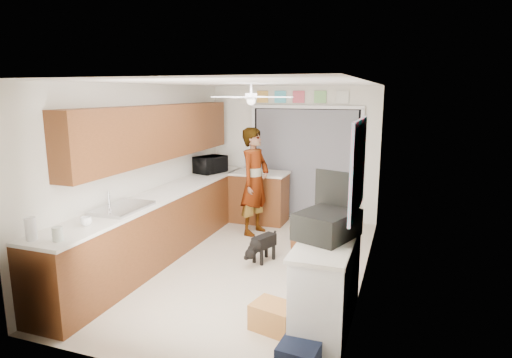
% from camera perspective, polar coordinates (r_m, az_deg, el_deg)
% --- Properties ---
extents(floor, '(5.00, 5.00, 0.00)m').
position_cam_1_polar(floor, '(6.17, -1.26, -11.24)').
color(floor, beige).
rests_on(floor, ground).
extents(ceiling, '(5.00, 5.00, 0.00)m').
position_cam_1_polar(ceiling, '(5.69, -1.37, 12.67)').
color(ceiling, white).
rests_on(ceiling, ground).
extents(wall_back, '(3.20, 0.00, 3.20)m').
position_cam_1_polar(wall_back, '(8.15, 4.92, 3.46)').
color(wall_back, silver).
rests_on(wall_back, ground).
extents(wall_front, '(3.20, 0.00, 3.20)m').
position_cam_1_polar(wall_front, '(3.65, -15.46, -7.03)').
color(wall_front, silver).
rests_on(wall_front, ground).
extents(wall_left, '(0.00, 5.00, 5.00)m').
position_cam_1_polar(wall_left, '(6.53, -14.56, 1.13)').
color(wall_left, silver).
rests_on(wall_left, ground).
extents(wall_right, '(0.00, 5.00, 5.00)m').
position_cam_1_polar(wall_right, '(5.45, 14.61, -0.87)').
color(wall_right, silver).
rests_on(wall_right, ground).
extents(left_base_cabinets, '(0.60, 4.80, 0.90)m').
position_cam_1_polar(left_base_cabinets, '(6.56, -12.02, -5.91)').
color(left_base_cabinets, brown).
rests_on(left_base_cabinets, floor).
extents(left_countertop, '(0.62, 4.80, 0.04)m').
position_cam_1_polar(left_countertop, '(6.43, -12.12, -1.92)').
color(left_countertop, white).
rests_on(left_countertop, left_base_cabinets).
extents(upper_cabinets, '(0.32, 4.00, 0.80)m').
position_cam_1_polar(upper_cabinets, '(6.54, -12.66, 6.10)').
color(upper_cabinets, brown).
rests_on(upper_cabinets, wall_left).
extents(sink_basin, '(0.50, 0.76, 0.06)m').
position_cam_1_polar(sink_basin, '(5.62, -17.44, -3.76)').
color(sink_basin, silver).
rests_on(sink_basin, left_countertop).
extents(faucet, '(0.03, 0.03, 0.22)m').
position_cam_1_polar(faucet, '(5.71, -19.03, -2.63)').
color(faucet, silver).
rests_on(faucet, left_countertop).
extents(peninsula_base, '(1.00, 0.60, 0.90)m').
position_cam_1_polar(peninsula_base, '(7.98, 0.44, -2.53)').
color(peninsula_base, brown).
rests_on(peninsula_base, floor).
extents(peninsula_top, '(1.04, 0.64, 0.04)m').
position_cam_1_polar(peninsula_top, '(7.88, 0.44, 0.78)').
color(peninsula_top, white).
rests_on(peninsula_top, peninsula_base).
extents(back_opening_recess, '(2.00, 0.06, 2.10)m').
position_cam_1_polar(back_opening_recess, '(8.10, 6.56, 1.94)').
color(back_opening_recess, black).
rests_on(back_opening_recess, wall_back).
extents(curtain_panel, '(1.90, 0.03, 2.05)m').
position_cam_1_polar(curtain_panel, '(8.06, 6.49, 1.89)').
color(curtain_panel, gray).
rests_on(curtain_panel, wall_back).
extents(door_trim_left, '(0.06, 0.04, 2.10)m').
position_cam_1_polar(door_trim_left, '(8.35, -0.33, 2.30)').
color(door_trim_left, white).
rests_on(door_trim_left, wall_back).
extents(door_trim_right, '(0.06, 0.04, 2.10)m').
position_cam_1_polar(door_trim_right, '(7.91, 13.73, 1.45)').
color(door_trim_right, white).
rests_on(door_trim_right, wall_back).
extents(door_trim_head, '(2.10, 0.04, 0.06)m').
position_cam_1_polar(door_trim_head, '(7.96, 6.69, 9.52)').
color(door_trim_head, white).
rests_on(door_trim_head, wall_back).
extents(header_frame_0, '(0.22, 0.02, 0.22)m').
position_cam_1_polar(header_frame_0, '(8.22, 0.87, 10.91)').
color(header_frame_0, gold).
rests_on(header_frame_0, wall_back).
extents(header_frame_1, '(0.22, 0.02, 0.22)m').
position_cam_1_polar(header_frame_1, '(8.11, 3.26, 10.88)').
color(header_frame_1, '#53C8DF').
rests_on(header_frame_1, wall_back).
extents(header_frame_2, '(0.22, 0.02, 0.22)m').
position_cam_1_polar(header_frame_2, '(8.02, 5.70, 10.84)').
color(header_frame_2, '#D75063').
rests_on(header_frame_2, wall_back).
extents(header_frame_3, '(0.22, 0.02, 0.22)m').
position_cam_1_polar(header_frame_3, '(7.94, 8.56, 10.76)').
color(header_frame_3, '#7CC26F').
rests_on(header_frame_3, wall_back).
extents(header_frame_4, '(0.22, 0.02, 0.22)m').
position_cam_1_polar(header_frame_4, '(7.87, 11.47, 10.66)').
color(header_frame_4, silver).
rests_on(header_frame_4, wall_back).
extents(route66_sign, '(0.22, 0.02, 0.26)m').
position_cam_1_polar(route66_sign, '(8.34, -1.45, 10.91)').
color(route66_sign, silver).
rests_on(route66_sign, wall_back).
extents(right_counter_base, '(0.50, 1.40, 0.90)m').
position_cam_1_polar(right_counter_base, '(4.60, 9.54, -13.53)').
color(right_counter_base, white).
rests_on(right_counter_base, floor).
extents(right_counter_top, '(0.54, 1.44, 0.04)m').
position_cam_1_polar(right_counter_top, '(4.42, 9.61, -7.98)').
color(right_counter_top, white).
rests_on(right_counter_top, right_counter_base).
extents(abstract_painting, '(0.03, 1.15, 0.95)m').
position_cam_1_polar(abstract_painting, '(4.40, 13.46, 1.60)').
color(abstract_painting, '#FF5D8F').
rests_on(abstract_painting, wall_right).
extents(ceiling_fan, '(1.14, 1.14, 0.24)m').
position_cam_1_polar(ceiling_fan, '(5.88, -0.66, 10.88)').
color(ceiling_fan, white).
rests_on(ceiling_fan, ceiling).
extents(microwave, '(0.53, 0.64, 0.31)m').
position_cam_1_polar(microwave, '(7.82, -6.10, 1.93)').
color(microwave, black).
rests_on(microwave, left_countertop).
extents(cup, '(0.15, 0.15, 0.10)m').
position_cam_1_polar(cup, '(5.08, -21.72, -5.25)').
color(cup, white).
rests_on(cup, left_countertop).
extents(jar_a, '(0.13, 0.13, 0.14)m').
position_cam_1_polar(jar_a, '(4.68, -24.95, -6.66)').
color(jar_a, silver).
rests_on(jar_a, left_countertop).
extents(paper_towel_roll, '(0.14, 0.14, 0.23)m').
position_cam_1_polar(paper_towel_roll, '(4.80, -27.84, -5.91)').
color(paper_towel_roll, white).
rests_on(paper_towel_roll, left_countertop).
extents(suitcase, '(0.66, 0.76, 0.27)m').
position_cam_1_polar(suitcase, '(4.39, 9.46, -5.98)').
color(suitcase, black).
rests_on(suitcase, right_counter_top).
extents(suitcase_rim, '(0.62, 0.70, 0.02)m').
position_cam_1_polar(suitcase_rim, '(4.43, 9.42, -7.34)').
color(suitcase_rim, yellow).
rests_on(suitcase_rim, suitcase).
extents(suitcase_lid, '(0.40, 0.18, 0.50)m').
position_cam_1_polar(suitcase_lid, '(4.60, 10.20, -1.97)').
color(suitcase_lid, black).
rests_on(suitcase_lid, suitcase).
extents(cardboard_box, '(0.50, 0.42, 0.27)m').
position_cam_1_polar(cardboard_box, '(4.58, 2.41, -17.87)').
color(cardboard_box, '#A36B33').
rests_on(cardboard_box, floor).
extents(navy_crate, '(0.37, 0.32, 0.21)m').
position_cam_1_polar(navy_crate, '(4.08, 5.67, -22.50)').
color(navy_crate, black).
rests_on(navy_crate, floor).
extents(cabinet_door_panel, '(0.39, 0.18, 0.56)m').
position_cam_1_polar(cabinet_door_panel, '(6.06, 6.34, -8.87)').
color(cabinet_door_panel, brown).
rests_on(cabinet_door_panel, floor).
extents(man, '(0.57, 0.74, 1.82)m').
position_cam_1_polar(man, '(7.21, -0.18, -0.32)').
color(man, white).
rests_on(man, floor).
extents(dog, '(0.41, 0.60, 0.43)m').
position_cam_1_polar(dog, '(6.19, 1.08, -9.02)').
color(dog, black).
rests_on(dog, floor).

